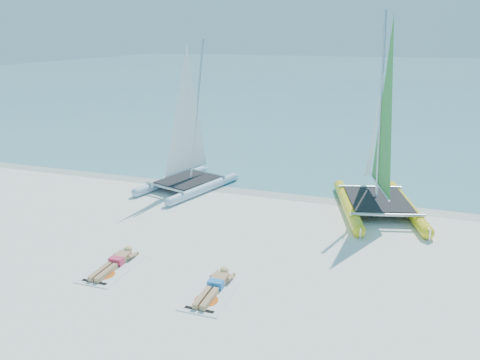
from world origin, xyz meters
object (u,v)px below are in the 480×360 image
Objects in this scene: towel_b at (212,293)px; sunbather_b at (215,285)px; towel_a at (112,269)px; sunbather_a at (116,262)px; catamaran_blue at (188,145)px; catamaran_yellow at (379,147)px.

sunbather_b is (0.00, 0.19, 0.11)m from towel_b.
towel_a is 1.07× the size of sunbather_a.
sunbather_a is at bearing 174.84° from sunbather_b.
towel_a is 1.00× the size of towel_b.
sunbather_b is (2.94, -0.07, 0.11)m from towel_a.
catamaran_blue is 3.40× the size of sunbather_b.
catamaran_blue is 6.86m from sunbather_a.
towel_b is at bearing -43.74° from catamaran_blue.
catamaran_blue reaches higher than sunbather_a.
catamaran_yellow is (7.11, 0.28, 0.41)m from catamaran_blue.
catamaran_blue is at bearing 167.11° from catamaran_yellow.
towel_a is 2.95m from towel_b.
catamaran_yellow is at bearing 48.90° from towel_a.
towel_a is (-6.16, -7.07, -2.15)m from catamaran_yellow.
towel_b is 1.07× the size of sunbather_b.
towel_b is at bearing -5.16° from towel_a.
towel_a is at bearing -146.26° from catamaran_yellow.
catamaran_yellow is 3.98× the size of sunbather_b.
catamaran_yellow reaches higher than towel_a.
catamaran_yellow is at bearing 65.68° from sunbather_b.
catamaran_blue is 8.23m from towel_b.
catamaran_yellow is 9.46m from sunbather_a.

